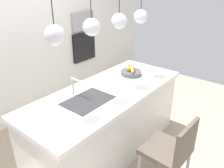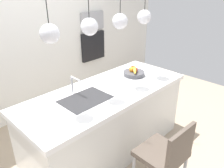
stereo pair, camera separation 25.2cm
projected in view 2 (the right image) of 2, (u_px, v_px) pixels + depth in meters
name	position (u px, v px, depth m)	size (l,w,h in m)	color
floor	(107.00, 149.00, 3.23)	(6.60, 6.60, 0.00)	tan
back_wall	(36.00, 39.00, 3.73)	(6.00, 0.10, 2.60)	silver
kitchen_island	(107.00, 121.00, 3.03)	(2.26, 0.90, 0.93)	white
sink_basin	(85.00, 100.00, 2.62)	(0.56, 0.40, 0.02)	#2D2D30
faucet	(73.00, 83.00, 2.69)	(0.02, 0.17, 0.22)	silver
fruit_bowl	(134.00, 72.00, 3.25)	(0.30, 0.30, 0.16)	#4C4C51
microwave	(92.00, 21.00, 4.37)	(0.54, 0.08, 0.34)	#9E9EA3
oven	(93.00, 46.00, 4.58)	(0.56, 0.08, 0.56)	black
chair_near	(166.00, 153.00, 2.41)	(0.49, 0.48, 0.89)	brown
pendant_light_left	(50.00, 34.00, 2.04)	(0.18, 0.18, 0.78)	silver
pendant_light_center_left	(89.00, 27.00, 2.34)	(0.18, 0.18, 0.78)	silver
pendant_light_center_right	(120.00, 21.00, 2.64)	(0.18, 0.18, 0.78)	silver
pendant_light_right	(144.00, 17.00, 2.95)	(0.18, 0.18, 0.78)	silver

